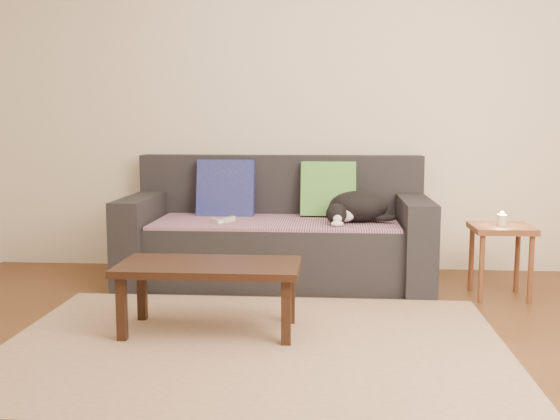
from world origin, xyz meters
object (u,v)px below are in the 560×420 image
(wii_remote_b, at_px, (229,219))
(coffee_table, at_px, (209,272))
(cat, at_px, (357,207))
(wii_remote_a, at_px, (217,221))
(side_table, at_px, (501,238))
(sofa, at_px, (277,237))

(wii_remote_b, distance_m, coffee_table, 1.06)
(cat, height_order, wii_remote_a, cat)
(side_table, distance_m, coffee_table, 1.92)
(sofa, distance_m, side_table, 1.50)
(sofa, bearing_deg, wii_remote_a, -146.76)
(sofa, distance_m, coffee_table, 1.25)
(wii_remote_b, xyz_separation_m, side_table, (1.77, -0.19, -0.07))
(coffee_table, bearing_deg, wii_remote_b, 93.39)
(cat, distance_m, coffee_table, 1.38)
(cat, xyz_separation_m, side_table, (0.90, -0.23, -0.16))
(cat, relative_size, wii_remote_a, 3.26)
(wii_remote_a, distance_m, side_table, 1.85)
(cat, bearing_deg, wii_remote_a, 176.30)
(wii_remote_b, xyz_separation_m, coffee_table, (0.06, -1.06, -0.12))
(sofa, xyz_separation_m, coffee_table, (-0.26, -1.23, 0.02))
(sofa, height_order, coffee_table, sofa)
(coffee_table, bearing_deg, side_table, 26.94)
(side_table, bearing_deg, sofa, 166.20)
(wii_remote_a, bearing_deg, cat, -113.05)
(wii_remote_b, relative_size, coffee_table, 0.16)
(wii_remote_a, distance_m, coffee_table, 0.99)
(wii_remote_b, bearing_deg, side_table, -79.67)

